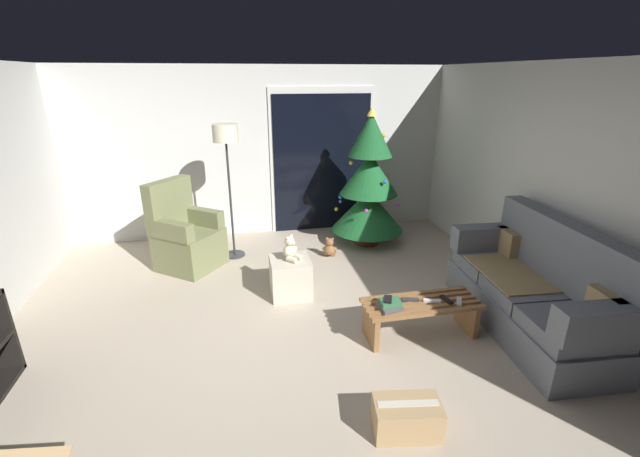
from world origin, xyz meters
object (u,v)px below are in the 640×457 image
(floor_lamp, at_px, (226,146))
(remote_white, at_px, (432,301))
(coffee_table, at_px, (421,313))
(remote_graphite, at_px, (410,300))
(armchair, at_px, (186,237))
(ottoman, at_px, (290,277))
(couch, at_px, (535,291))
(book_stack, at_px, (390,304))
(teddy_bear_cream, at_px, (290,250))
(remote_silver, at_px, (459,302))
(cardboard_box_taped_mid_floor, at_px, (407,417))
(cell_phone, at_px, (388,299))
(teddy_bear_chestnut_by_tree, at_px, (330,248))
(christmas_tree, at_px, (369,186))
(remote_black, at_px, (446,300))

(floor_lamp, bearing_deg, remote_white, -51.98)
(coffee_table, relative_size, remote_graphite, 7.05)
(armchair, distance_m, ottoman, 1.59)
(couch, bearing_deg, book_stack, 177.70)
(floor_lamp, relative_size, teddy_bear_cream, 6.25)
(remote_white, relative_size, floor_lamp, 0.09)
(ottoman, bearing_deg, remote_silver, -38.32)
(remote_graphite, bearing_deg, cardboard_box_taped_mid_floor, -4.90)
(cell_phone, relative_size, armchair, 0.13)
(cell_phone, relative_size, teddy_bear_chestnut_by_tree, 0.50)
(couch, bearing_deg, armchair, 147.75)
(christmas_tree, xyz_separation_m, cardboard_box_taped_mid_floor, (-0.80, -3.39, -0.75))
(remote_white, relative_size, teddy_bear_cream, 0.55)
(cell_phone, height_order, floor_lamp, floor_lamp)
(couch, bearing_deg, teddy_bear_cream, 152.80)
(book_stack, relative_size, armchair, 0.19)
(coffee_table, bearing_deg, cell_phone, -176.24)
(coffee_table, relative_size, christmas_tree, 0.56)
(armchair, bearing_deg, floor_lamp, 20.21)
(remote_silver, distance_m, teddy_bear_chestnut_by_tree, 2.21)
(remote_silver, bearing_deg, book_stack, -154.33)
(remote_graphite, xyz_separation_m, armchair, (-2.20, 2.02, 0.03))
(remote_graphite, height_order, armchair, armchair)
(couch, distance_m, remote_graphite, 1.23)
(coffee_table, distance_m, cell_phone, 0.40)
(remote_graphite, bearing_deg, teddy_bear_cream, -116.37)
(remote_graphite, relative_size, teddy_bear_cream, 0.55)
(remote_silver, bearing_deg, armchair, 170.26)
(ottoman, relative_size, cardboard_box_taped_mid_floor, 0.88)
(remote_graphite, distance_m, remote_black, 0.34)
(remote_graphite, relative_size, floor_lamp, 0.09)
(remote_graphite, height_order, book_stack, book_stack)
(remote_graphite, xyz_separation_m, remote_white, (0.19, -0.07, 0.00))
(floor_lamp, bearing_deg, teddy_bear_cream, -63.50)
(armchair, height_order, teddy_bear_chestnut_by_tree, armchair)
(cell_phone, bearing_deg, teddy_bear_chestnut_by_tree, 115.03)
(couch, bearing_deg, remote_black, 175.29)
(teddy_bear_cream, bearing_deg, remote_graphite, -45.08)
(couch, xyz_separation_m, book_stack, (-1.45, 0.06, -0.00))
(floor_lamp, height_order, ottoman, floor_lamp)
(remote_white, relative_size, teddy_bear_chestnut_by_tree, 0.55)
(remote_graphite, relative_size, teddy_bear_chestnut_by_tree, 0.55)
(remote_white, bearing_deg, remote_black, -69.37)
(coffee_table, distance_m, ottoman, 1.51)
(ottoman, bearing_deg, teddy_bear_chestnut_by_tree, 54.16)
(remote_black, xyz_separation_m, teddy_bear_chestnut_by_tree, (-0.66, 2.00, -0.25))
(coffee_table, xyz_separation_m, remote_white, (0.09, -0.02, 0.13))
(remote_black, bearing_deg, teddy_bear_chestnut_by_tree, -81.76)
(remote_white, distance_m, book_stack, 0.42)
(remote_black, height_order, cell_phone, cell_phone)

